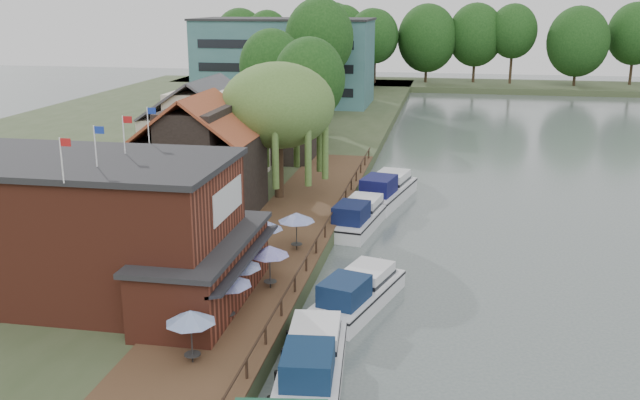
# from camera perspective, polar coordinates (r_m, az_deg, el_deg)

# --- Properties ---
(ground) EXTENTS (260.00, 260.00, 0.00)m
(ground) POSITION_cam_1_polar(r_m,az_deg,el_deg) (36.43, 5.95, -10.10)
(ground) COLOR #495552
(ground) RESTS_ON ground
(land_bank) EXTENTS (50.00, 140.00, 1.00)m
(land_bank) POSITION_cam_1_polar(r_m,az_deg,el_deg) (76.58, -14.72, 3.68)
(land_bank) COLOR #384728
(land_bank) RESTS_ON ground
(quay_deck) EXTENTS (6.00, 50.00, 0.10)m
(quay_deck) POSITION_cam_1_polar(r_m,az_deg,el_deg) (46.37, -2.88, -2.86)
(quay_deck) COLOR #47301E
(quay_deck) RESTS_ON land_bank
(quay_rail) EXTENTS (0.20, 49.00, 1.00)m
(quay_rail) POSITION_cam_1_polar(r_m,az_deg,el_deg) (46.17, 0.52, -2.33)
(quay_rail) COLOR black
(quay_rail) RESTS_ON land_bank
(pub) EXTENTS (20.00, 11.00, 7.30)m
(pub) POSITION_cam_1_polar(r_m,az_deg,el_deg) (37.37, -15.90, -2.28)
(pub) COLOR maroon
(pub) RESTS_ON land_bank
(hotel_block) EXTENTS (25.40, 12.40, 12.30)m
(hotel_block) POSITION_cam_1_polar(r_m,az_deg,el_deg) (105.92, -2.86, 11.03)
(hotel_block) COLOR #38666B
(hotel_block) RESTS_ON land_bank
(cottage_a) EXTENTS (8.60, 7.60, 8.50)m
(cottage_a) POSITION_cam_1_polar(r_m,az_deg,el_deg) (50.93, -9.61, 3.54)
(cottage_a) COLOR black
(cottage_a) RESTS_ON land_bank
(cottage_b) EXTENTS (9.60, 8.60, 8.50)m
(cottage_b) POSITION_cam_1_polar(r_m,az_deg,el_deg) (61.17, -9.09, 5.59)
(cottage_b) COLOR beige
(cottage_b) RESTS_ON land_bank
(cottage_c) EXTENTS (7.60, 7.60, 8.50)m
(cottage_c) POSITION_cam_1_polar(r_m,az_deg,el_deg) (68.54, -3.41, 6.84)
(cottage_c) COLOR black
(cottage_c) RESTS_ON land_bank
(willow) EXTENTS (8.60, 8.60, 10.43)m
(willow) POSITION_cam_1_polar(r_m,az_deg,el_deg) (54.15, -3.35, 5.49)
(willow) COLOR #476B2D
(willow) RESTS_ON land_bank
(umbrella_0) EXTENTS (2.14, 2.14, 2.38)m
(umbrella_0) POSITION_cam_1_polar(r_m,az_deg,el_deg) (30.70, -10.25, -10.70)
(umbrella_0) COLOR navy
(umbrella_0) RESTS_ON quay_deck
(umbrella_1) EXTENTS (2.40, 2.40, 2.38)m
(umbrella_1) POSITION_cam_1_polar(r_m,az_deg,el_deg) (34.15, -7.42, -7.76)
(umbrella_1) COLOR navy
(umbrella_1) RESTS_ON quay_deck
(umbrella_2) EXTENTS (2.41, 2.41, 2.38)m
(umbrella_2) POSITION_cam_1_polar(r_m,az_deg,el_deg) (36.16, -6.57, -6.35)
(umbrella_2) COLOR navy
(umbrella_2) RESTS_ON quay_deck
(umbrella_3) EXTENTS (2.10, 2.10, 2.38)m
(umbrella_3) POSITION_cam_1_polar(r_m,az_deg,el_deg) (37.68, -4.03, -5.36)
(umbrella_3) COLOR #221B98
(umbrella_3) RESTS_ON quay_deck
(umbrella_4) EXTENTS (2.05, 2.05, 2.38)m
(umbrella_4) POSITION_cam_1_polar(r_m,az_deg,el_deg) (41.84, -4.34, -3.18)
(umbrella_4) COLOR navy
(umbrella_4) RESTS_ON quay_deck
(umbrella_5) EXTENTS (2.27, 2.27, 2.38)m
(umbrella_5) POSITION_cam_1_polar(r_m,az_deg,el_deg) (43.23, -1.89, -2.51)
(umbrella_5) COLOR navy
(umbrella_5) RESTS_ON quay_deck
(cruiser_0) EXTENTS (3.92, 9.59, 2.24)m
(cruiser_0) POSITION_cam_1_polar(r_m,az_deg,el_deg) (31.27, -0.64, -12.31)
(cruiser_0) COLOR silver
(cruiser_0) RESTS_ON ground
(cruiser_1) EXTENTS (5.35, 9.52, 2.16)m
(cruiser_1) POSITION_cam_1_polar(r_m,az_deg,el_deg) (38.08, 3.04, -7.06)
(cruiser_1) COLOR white
(cruiser_1) RESTS_ON ground
(cruiser_2) EXTENTS (4.42, 9.75, 2.26)m
(cruiser_2) POSITION_cam_1_polar(r_m,az_deg,el_deg) (51.00, 3.08, -1.03)
(cruiser_2) COLOR silver
(cruiser_2) RESTS_ON ground
(cruiser_3) EXTENTS (5.30, 10.61, 2.47)m
(cruiser_3) POSITION_cam_1_polar(r_m,az_deg,el_deg) (57.86, 5.29, 1.07)
(cruiser_3) COLOR white
(cruiser_3) RESTS_ON ground
(bank_tree_0) EXTENTS (7.56, 7.56, 11.20)m
(bank_tree_0) POSITION_cam_1_polar(r_m,az_deg,el_deg) (75.26, -0.86, 8.71)
(bank_tree_0) COLOR #143811
(bank_tree_0) RESTS_ON land_bank
(bank_tree_1) EXTENTS (7.58, 7.58, 11.65)m
(bank_tree_1) POSITION_cam_1_polar(r_m,az_deg,el_deg) (85.38, -3.88, 9.66)
(bank_tree_1) COLOR #143811
(bank_tree_1) RESTS_ON land_bank
(bank_tree_2) EXTENTS (8.86, 8.86, 15.17)m
(bank_tree_2) POSITION_cam_1_polar(r_m,az_deg,el_deg) (93.97, -0.05, 11.33)
(bank_tree_2) COLOR #143811
(bank_tree_2) RESTS_ON land_bank
(bank_tree_3) EXTENTS (7.48, 7.48, 11.99)m
(bank_tree_3) POSITION_cam_1_polar(r_m,az_deg,el_deg) (110.50, 1.41, 11.16)
(bank_tree_3) COLOR #143811
(bank_tree_3) RESTS_ON land_bank
(bank_tree_4) EXTENTS (7.90, 7.90, 13.52)m
(bank_tree_4) POSITION_cam_1_polar(r_m,az_deg,el_deg) (121.32, 4.17, 11.90)
(bank_tree_4) COLOR #143811
(bank_tree_4) RESTS_ON land_bank
(bank_tree_5) EXTENTS (7.90, 7.90, 14.01)m
(bank_tree_5) POSITION_cam_1_polar(r_m,az_deg,el_deg) (128.11, 1.86, 12.24)
(bank_tree_5) COLOR #143811
(bank_tree_5) RESTS_ON land_bank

